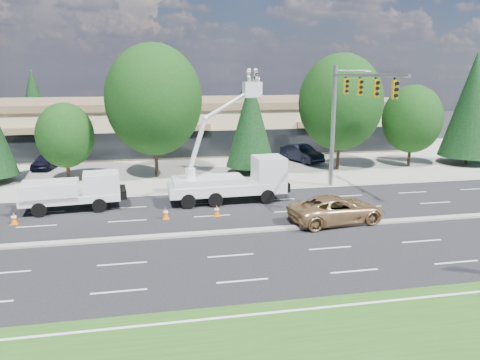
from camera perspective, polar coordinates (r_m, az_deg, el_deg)
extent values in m
plane|color=black|center=(25.40, -2.42, -6.53)|extent=(140.00, 140.00, 0.00)
cube|color=gray|center=(44.63, -6.39, 1.97)|extent=(140.00, 22.00, 0.01)
cube|color=gray|center=(25.38, -2.43, -6.40)|extent=(120.00, 0.55, 0.12)
cube|color=tan|center=(54.12, -7.38, 6.55)|extent=(50.00, 15.00, 5.00)
cube|color=brown|center=(53.89, -7.46, 9.35)|extent=(50.40, 15.40, 0.70)
cube|color=black|center=(46.78, -6.69, 4.33)|extent=(48.00, 0.12, 2.60)
cylinder|color=#332114|center=(39.90, -20.24, 1.39)|extent=(0.28, 0.28, 2.01)
ellipsoid|color=black|center=(39.49, -20.54, 5.12)|extent=(4.47, 4.47, 5.14)
cylinder|color=#332114|center=(39.25, -10.18, 2.92)|extent=(0.28, 0.28, 3.51)
ellipsoid|color=black|center=(38.73, -10.46, 9.61)|extent=(7.79, 7.79, 8.96)
cylinder|color=#332114|center=(40.43, 1.30, 1.47)|extent=(0.26, 0.26, 0.80)
cone|color=black|center=(39.81, 1.33, 7.19)|extent=(4.21, 4.21, 7.69)
cylinder|color=#332114|center=(42.63, 11.89, 3.49)|extent=(0.28, 0.28, 3.29)
ellipsoid|color=black|center=(42.16, 12.16, 9.25)|extent=(7.30, 7.30, 8.40)
cylinder|color=#332114|center=(45.88, 19.95, 3.09)|extent=(0.28, 0.28, 2.41)
ellipsoid|color=black|center=(45.49, 20.25, 6.99)|extent=(5.35, 5.35, 6.16)
cylinder|color=#332114|center=(49.37, 25.86, 2.27)|extent=(0.26, 0.26, 0.80)
cone|color=black|center=(48.79, 26.46, 8.24)|extent=(5.26, 5.26, 9.62)
cylinder|color=#332114|center=(67.71, -23.51, 5.08)|extent=(0.26, 0.26, 0.80)
cone|color=black|center=(67.32, -23.85, 8.79)|extent=(4.55, 4.55, 8.31)
cylinder|color=#332114|center=(66.16, -11.54, 5.73)|extent=(0.26, 0.26, 0.80)
cone|color=black|center=(65.72, -11.75, 10.34)|extent=(5.41, 5.41, 9.89)
cylinder|color=#332114|center=(67.54, 0.48, 6.14)|extent=(0.26, 0.26, 0.80)
cone|color=black|center=(67.21, 0.49, 9.13)|extent=(3.72, 3.72, 6.80)
cylinder|color=#332114|center=(70.94, 10.07, 6.27)|extent=(0.26, 0.26, 0.80)
cone|color=black|center=(70.56, 10.23, 10.10)|extent=(4.87, 4.87, 8.90)
cylinder|color=gray|center=(35.79, 11.27, 6.36)|extent=(0.32, 0.32, 9.00)
cylinder|color=gray|center=(31.01, 15.16, 12.22)|extent=(0.20, 10.00, 0.20)
cylinder|color=gray|center=(36.09, 13.52, 12.84)|extent=(2.60, 0.12, 0.12)
cube|color=gold|center=(33.74, 12.81, 11.10)|extent=(0.32, 0.22, 1.05)
cube|color=gold|center=(31.74, 14.43, 10.92)|extent=(0.32, 0.22, 1.05)
cube|color=gold|center=(29.77, 16.27, 10.69)|extent=(0.32, 0.22, 1.05)
cube|color=gold|center=(27.83, 18.36, 10.43)|extent=(0.32, 0.22, 1.05)
cube|color=silver|center=(31.21, -19.91, -1.97)|extent=(6.12, 2.72, 0.45)
cube|color=silver|center=(30.98, -16.54, -0.51)|extent=(2.37, 2.32, 1.49)
cube|color=black|center=(30.94, -15.37, -0.08)|extent=(0.25, 1.88, 0.99)
cube|color=silver|center=(32.11, -22.00, -0.83)|extent=(3.38, 0.61, 1.09)
cube|color=silver|center=(30.29, -22.31, -1.64)|extent=(3.38, 0.61, 1.09)
cube|color=silver|center=(31.20, -1.62, -0.94)|extent=(7.81, 2.55, 0.68)
cube|color=silver|center=(31.66, 3.53, 1.13)|extent=(2.00, 2.33, 1.94)
cube|color=black|center=(31.84, 4.79, 1.44)|extent=(0.14, 1.94, 1.16)
cube|color=silver|center=(30.86, -3.92, -0.11)|extent=(4.71, 2.36, 0.48)
cylinder|color=silver|center=(30.59, -6.08, 0.75)|extent=(0.68, 0.68, 0.77)
cube|color=silver|center=(30.68, 1.49, 10.97)|extent=(1.09, 0.90, 1.05)
imported|color=beige|center=(30.62, 1.10, 11.70)|extent=(0.42, 0.62, 1.67)
imported|color=beige|center=(30.72, 1.89, 11.70)|extent=(0.66, 0.83, 1.67)
ellipsoid|color=white|center=(30.61, 1.11, 13.29)|extent=(0.25, 0.25, 0.17)
ellipsoid|color=white|center=(30.72, 1.90, 13.28)|extent=(0.25, 0.25, 0.17)
cube|color=#F96407|center=(29.85, -25.79, -4.83)|extent=(0.40, 0.40, 0.03)
cone|color=#F96407|center=(29.75, -25.85, -4.21)|extent=(0.36, 0.36, 0.70)
cylinder|color=white|center=(29.73, -25.87, -4.08)|extent=(0.29, 0.29, 0.10)
cube|color=#F96407|center=(28.18, -9.02, -4.66)|extent=(0.40, 0.40, 0.03)
cone|color=#F96407|center=(28.08, -9.04, -4.01)|extent=(0.36, 0.36, 0.70)
cylinder|color=white|center=(28.06, -9.05, -3.87)|extent=(0.29, 0.29, 0.10)
cube|color=#F96407|center=(28.38, -2.85, -4.38)|extent=(0.40, 0.40, 0.03)
cone|color=#F96407|center=(28.29, -2.86, -3.73)|extent=(0.36, 0.36, 0.70)
cylinder|color=white|center=(28.27, -2.86, -3.59)|extent=(0.29, 0.29, 0.10)
cube|color=#F96407|center=(31.45, 11.42, -2.88)|extent=(0.40, 0.40, 0.03)
cone|color=#F96407|center=(31.37, 11.45, -2.30)|extent=(0.36, 0.36, 0.70)
cylinder|color=white|center=(31.35, 11.46, -2.17)|extent=(0.29, 0.29, 0.10)
imported|color=tan|center=(27.54, 11.72, -3.53)|extent=(5.87, 3.22, 1.56)
imported|color=black|center=(45.51, -22.60, 2.15)|extent=(2.26, 4.29, 1.39)
imported|color=black|center=(45.70, 7.55, 3.24)|extent=(3.28, 5.28, 1.64)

